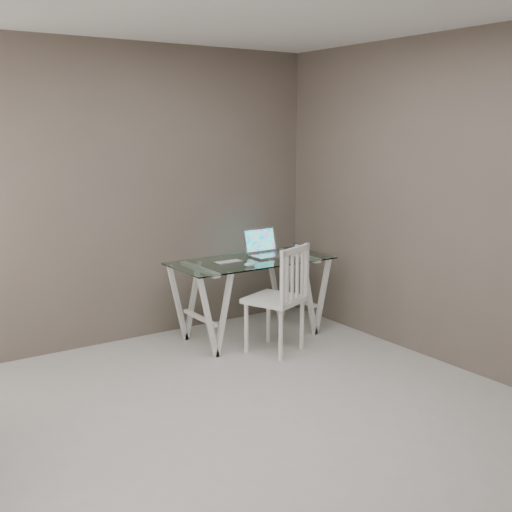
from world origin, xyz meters
The scene contains 7 objects.
room centered at (-0.06, 0.02, 1.72)m, with size 4.50×4.52×2.71m.
desk centered at (1.02, 1.64, 0.38)m, with size 1.50×0.70×0.75m.
chair centered at (1.00, 1.13, 0.53)m, with size 0.57×0.57×0.96m.
laptop centered at (1.26, 1.76, 0.81)m, with size 0.36×0.31×0.25m.
keyboard centered at (0.79, 1.67, 0.75)m, with size 0.26×0.11×0.01m, color silver.
mouse centered at (0.86, 1.42, 0.76)m, with size 0.11×0.06×0.03m, color white.
phone_dock centered at (1.51, 1.58, 0.78)m, with size 0.06×0.06×0.11m.
Camera 1 is at (-2.21, -3.20, 1.95)m, focal length 45.00 mm.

